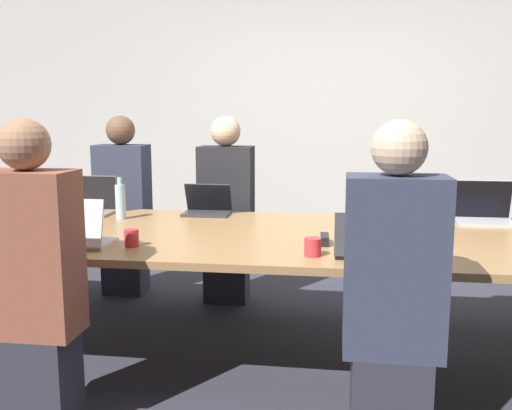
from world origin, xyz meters
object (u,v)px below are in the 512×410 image
Objects in this scene: bottle_far_left at (120,201)px; laptop_far_midleft at (207,205)px; person_near_left at (33,283)px; cup_near_left at (132,238)px; person_far_left at (123,208)px; laptop_near_left at (74,233)px; bottle_far_right at (438,208)px; laptop_near_midright at (370,245)px; laptop_far_left at (90,203)px; stapler at (325,239)px; person_far_midleft at (226,213)px; bottle_near_left at (38,218)px; laptop_far_right at (483,210)px; person_near_midright at (393,298)px; cup_near_midright at (313,247)px.

laptop_far_midleft is at bearing 25.33° from bottle_far_left.
cup_near_left is at bearing -115.70° from person_near_left.
person_far_left is 3.88× the size of laptop_near_left.
laptop_near_midright is (-0.46, -0.86, -0.05)m from bottle_far_right.
person_near_left is at bearing -115.70° from cup_near_left.
person_far_left reaches higher than laptop_far_midleft.
laptop_near_left is (-0.47, -1.04, 0.01)m from laptop_far_midleft.
laptop_far_left reaches higher than stapler.
bottle_far_left is (-0.53, -0.25, 0.06)m from laptop_far_midleft.
person_far_midleft is 1.00× the size of person_near_left.
bottle_near_left is at bearing 170.52° from cup_near_left.
person_far_midleft is 3.83× the size of laptop_far_right.
person_near_midright is 9.24× the size of stapler.
bottle_far_right is 0.91m from stapler.
laptop_far_midleft is at bearing 49.77° from bottle_near_left.
person_far_midleft reaches higher than laptop_near_midright.
bottle_far_left is (-0.59, -0.60, 0.17)m from person_far_midleft.
person_near_left is (0.38, -1.46, -0.12)m from laptop_far_left.
cup_near_midright is (-0.73, -0.86, -0.07)m from bottle_far_right.
person_near_left reaches higher than laptop_far_left.
laptop_far_midleft is 1.31m from cup_near_midright.
cup_near_midright is (-0.27, 0.00, -0.02)m from laptop_near_midright.
person_far_midleft reaches higher than bottle_near_left.
person_far_midleft is at bearing 159.03° from bottle_far_right.
person_far_midleft is 1.72m from laptop_near_midright.
laptop_near_midright is 3.82× the size of cup_near_midright.
bottle_near_left is at bearing -123.29° from person_far_midleft.
laptop_far_right is 1.25m from stapler.
laptop_far_left reaches higher than cup_near_left.
person_near_left reaches higher than person_near_midright.
bottle_far_right is 0.19× the size of person_near_left.
stapler is (-0.99, -0.77, -0.05)m from laptop_far_right.
person_far_midleft is at bearing -111.05° from laptop_near_left.
person_near_midright is at bearing -70.08° from stapler.
person_far_midleft is at bearing 45.61° from bottle_far_left.
laptop_far_left is at bearing -175.39° from laptop_far_midleft.
person_far_midleft reaches higher than person_near_midright.
laptop_far_left is 0.25× the size of person_near_left.
laptop_near_left is 3.97× the size of cup_near_left.
laptop_near_left is (0.35, -0.98, 0.00)m from laptop_far_left.
laptop_near_midright is 0.47m from person_near_midright.
laptop_far_right is 1.07× the size of laptop_near_midright.
laptop_near_midright is at bearing -39.40° from person_far_left.
person_far_left is 1.00× the size of person_near_left.
laptop_far_left is 2.11m from laptop_near_midright.
person_far_left is 0.75m from bottle_far_left.
person_far_midleft is at bearing 56.71° from bottle_near_left.
person_far_left is 1.99m from person_near_left.
bottle_far_left is 3.11× the size of cup_near_midright.
cup_near_midright is at bearing -31.98° from laptop_far_left.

